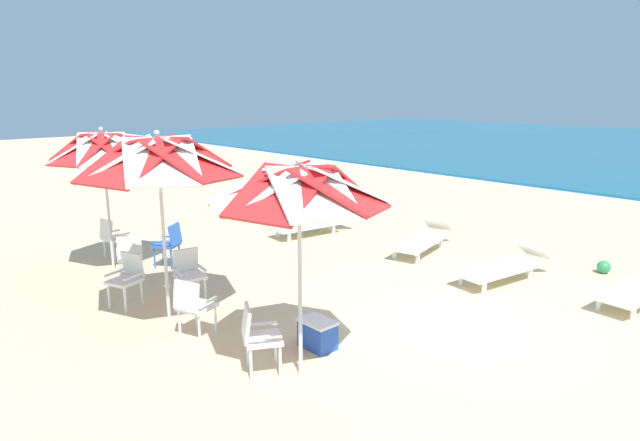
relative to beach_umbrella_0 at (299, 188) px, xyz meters
The scene contains 16 objects.
ground_plane 3.42m from the beach_umbrella_0, 78.12° to the left, with size 80.00×80.00×0.00m, color beige.
beach_umbrella_0 is the anchor object (origin of this frame).
plastic_chair_0 1.88m from the beach_umbrella_0, 135.78° to the right, with size 0.60×0.62×0.87m.
beach_umbrella_1 2.53m from the beach_umbrella_0, 169.40° to the right, with size 2.42×2.42×2.85m.
plastic_chair_1 2.56m from the beach_umbrella_0, 165.81° to the right, with size 0.56×0.58×0.87m.
plastic_chair_2 3.56m from the beach_umbrella_0, behind, with size 0.54×0.51×0.87m.
plastic_chair_3 4.00m from the beach_umbrella_0, 169.86° to the right, with size 0.57×0.59×0.87m.
beach_umbrella_2 5.49m from the beach_umbrella_0, behind, with size 2.07×2.07×2.74m.
plastic_chair_4 5.00m from the beach_umbrella_0, behind, with size 0.59×0.57×0.87m.
plastic_chair_5 5.30m from the beach_umbrella_0, behind, with size 0.63×0.62×0.87m.
plastic_chair_6 6.37m from the beach_umbrella_0, behind, with size 0.49×0.52×0.87m.
sun_lounger_1 5.33m from the beach_umbrella_0, 90.64° to the left, with size 0.94×2.21×0.62m.
sun_lounger_2 6.14m from the beach_umbrella_0, 112.36° to the left, with size 1.12×2.23×0.62m.
sun_lounger_3 6.98m from the beach_umbrella_0, 136.90° to the left, with size 0.88×2.20×0.62m.
cooler_box 2.22m from the beach_umbrella_0, 121.00° to the left, with size 0.50×0.34×0.40m.
beach_ball 7.12m from the beach_umbrella_0, 81.30° to the left, with size 0.25×0.25×0.25m, color #2D8C4C.
Camera 1 is at (4.10, -6.39, 3.37)m, focal length 30.50 mm.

